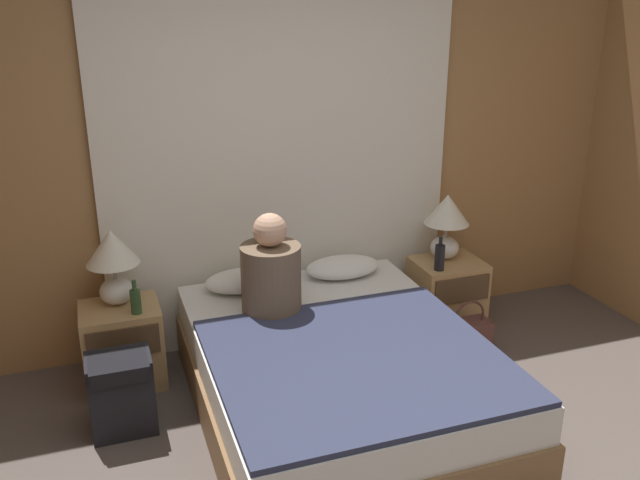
# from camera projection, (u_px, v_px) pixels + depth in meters

# --- Properties ---
(wall_back) EXTENTS (4.88, 0.06, 2.50)m
(wall_back) POSITION_uv_depth(u_px,v_px,m) (279.00, 151.00, 4.27)
(wall_back) COLOR #A37547
(wall_back) RESTS_ON ground_plane
(curtain_panel) EXTENTS (2.46, 0.03, 2.21)m
(curtain_panel) POSITION_uv_depth(u_px,v_px,m) (282.00, 176.00, 4.26)
(curtain_panel) COLOR white
(curtain_panel) RESTS_ON ground_plane
(bed) EXTENTS (1.46, 1.92, 0.47)m
(bed) POSITION_uv_depth(u_px,v_px,m) (338.00, 377.00, 3.66)
(bed) COLOR olive
(bed) RESTS_ON ground_plane
(nightstand_left) EXTENTS (0.45, 0.39, 0.49)m
(nightstand_left) POSITION_uv_depth(u_px,v_px,m) (123.00, 345.00, 3.97)
(nightstand_left) COLOR tan
(nightstand_left) RESTS_ON ground_plane
(nightstand_right) EXTENTS (0.45, 0.39, 0.49)m
(nightstand_right) POSITION_uv_depth(u_px,v_px,m) (447.00, 294.00, 4.64)
(nightstand_right) COLOR tan
(nightstand_right) RESTS_ON ground_plane
(lamp_left) EXTENTS (0.30, 0.30, 0.45)m
(lamp_left) POSITION_uv_depth(u_px,v_px,m) (113.00, 258.00, 3.85)
(lamp_left) COLOR silver
(lamp_left) RESTS_ON nightstand_left
(lamp_right) EXTENTS (0.30, 0.30, 0.45)m
(lamp_right) POSITION_uv_depth(u_px,v_px,m) (447.00, 218.00, 4.51)
(lamp_right) COLOR silver
(lamp_right) RESTS_ON nightstand_right
(pillow_left) EXTENTS (0.49, 0.30, 0.12)m
(pillow_left) POSITION_uv_depth(u_px,v_px,m) (245.00, 280.00, 4.14)
(pillow_left) COLOR white
(pillow_left) RESTS_ON bed
(pillow_right) EXTENTS (0.49, 0.30, 0.12)m
(pillow_right) POSITION_uv_depth(u_px,v_px,m) (343.00, 267.00, 4.34)
(pillow_right) COLOR white
(pillow_right) RESTS_ON bed
(blanket_on_bed) EXTENTS (1.40, 1.31, 0.03)m
(blanket_on_bed) POSITION_uv_depth(u_px,v_px,m) (358.00, 360.00, 3.33)
(blanket_on_bed) COLOR #2D334C
(blanket_on_bed) RESTS_ON bed
(person_left_in_bed) EXTENTS (0.34, 0.34, 0.59)m
(person_left_in_bed) POSITION_uv_depth(u_px,v_px,m) (271.00, 273.00, 3.79)
(person_left_in_bed) COLOR brown
(person_left_in_bed) RESTS_ON bed
(beer_bottle_on_left_stand) EXTENTS (0.06, 0.06, 0.20)m
(beer_bottle_on_left_stand) POSITION_uv_depth(u_px,v_px,m) (136.00, 301.00, 3.80)
(beer_bottle_on_left_stand) COLOR #2D4C28
(beer_bottle_on_left_stand) RESTS_ON nightstand_left
(beer_bottle_on_right_stand) EXTENTS (0.07, 0.07, 0.23)m
(beer_bottle_on_right_stand) POSITION_uv_depth(u_px,v_px,m) (440.00, 257.00, 4.39)
(beer_bottle_on_right_stand) COLOR black
(beer_bottle_on_right_stand) RESTS_ON nightstand_right
(backpack_on_floor) EXTENTS (0.33, 0.27, 0.44)m
(backpack_on_floor) POSITION_uv_depth(u_px,v_px,m) (121.00, 390.00, 3.53)
(backpack_on_floor) COLOR black
(backpack_on_floor) RESTS_ON ground_plane
(handbag_on_floor) EXTENTS (0.28, 0.16, 0.37)m
(handbag_on_floor) POSITION_uv_depth(u_px,v_px,m) (468.00, 336.00, 4.34)
(handbag_on_floor) COLOR brown
(handbag_on_floor) RESTS_ON ground_plane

